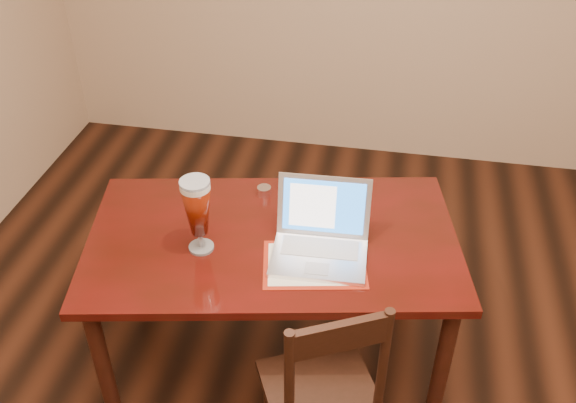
# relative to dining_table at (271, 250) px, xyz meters

# --- Properties ---
(room_shell) EXTENTS (4.51, 5.01, 2.71)m
(room_shell) POSITION_rel_dining_table_xyz_m (0.49, -0.64, 1.14)
(room_shell) COLOR tan
(room_shell) RESTS_ON ground
(dining_table) EXTENTS (1.61, 1.10, 1.01)m
(dining_table) POSITION_rel_dining_table_xyz_m (0.00, 0.00, 0.00)
(dining_table) COLOR #480B09
(dining_table) RESTS_ON ground
(dining_chair) EXTENTS (0.51, 0.50, 0.92)m
(dining_chair) POSITION_rel_dining_table_xyz_m (0.29, -0.50, -0.20)
(dining_chair) COLOR black
(dining_chair) RESTS_ON ground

